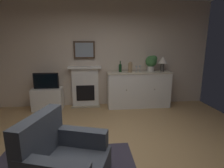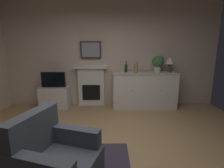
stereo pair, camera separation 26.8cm
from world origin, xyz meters
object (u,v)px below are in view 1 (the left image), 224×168
(fireplace_unit, at_px, (85,87))
(wine_bottle, at_px, (120,68))
(vase_decorative, at_px, (130,67))
(tv_set, at_px, (46,81))
(framed_picture, at_px, (84,50))
(table_lamp, at_px, (163,61))
(wine_glass_left, at_px, (136,68))
(wine_glass_center, at_px, (140,67))
(sideboard_cabinet, at_px, (138,89))
(tv_cabinet, at_px, (48,99))
(armchair, at_px, (63,163))
(potted_plant_small, at_px, (152,62))

(fireplace_unit, distance_m, wine_bottle, 1.07)
(vase_decorative, xyz_separation_m, tv_set, (-2.16, 0.04, -0.33))
(framed_picture, bearing_deg, table_lamp, -6.15)
(wine_glass_left, relative_size, wine_glass_center, 1.00)
(wine_bottle, distance_m, wine_glass_left, 0.43)
(framed_picture, bearing_deg, sideboard_cabinet, -8.83)
(framed_picture, relative_size, sideboard_cabinet, 0.32)
(wine_glass_left, height_order, wine_glass_center, same)
(wine_glass_center, relative_size, tv_cabinet, 0.22)
(framed_picture, relative_size, wine_glass_left, 3.33)
(table_lamp, bearing_deg, tv_cabinet, 179.72)
(wine_glass_left, distance_m, armchair, 3.18)
(wine_glass_center, xyz_separation_m, vase_decorative, (-0.28, -0.08, 0.02))
(framed_picture, xyz_separation_m, tv_set, (-0.98, -0.23, -0.76))
(vase_decorative, height_order, tv_cabinet, vase_decorative)
(wine_glass_left, relative_size, vase_decorative, 0.59)
(wine_bottle, bearing_deg, table_lamp, -2.38)
(fireplace_unit, relative_size, sideboard_cabinet, 0.65)
(table_lamp, bearing_deg, potted_plant_small, 171.13)
(wine_glass_left, height_order, tv_set, wine_glass_left)
(wine_glass_center, relative_size, potted_plant_small, 0.38)
(fireplace_unit, xyz_separation_m, sideboard_cabinet, (1.43, -0.18, -0.07))
(wine_glass_center, bearing_deg, table_lamp, -2.51)
(fireplace_unit, bearing_deg, vase_decorative, -10.87)
(fireplace_unit, relative_size, wine_bottle, 3.79)
(tv_set, bearing_deg, vase_decorative, -1.11)
(vase_decorative, height_order, tv_set, vase_decorative)
(framed_picture, height_order, tv_set, framed_picture)
(table_lamp, bearing_deg, tv_set, -179.85)
(wine_glass_center, distance_m, tv_cabinet, 2.56)
(tv_cabinet, bearing_deg, fireplace_unit, 9.45)
(armchair, bearing_deg, wine_glass_center, 60.68)
(wine_glass_center, bearing_deg, fireplace_unit, 174.11)
(vase_decorative, bearing_deg, potted_plant_small, 9.14)
(wine_glass_center, bearing_deg, vase_decorative, -164.52)
(tv_cabinet, bearing_deg, sideboard_cabinet, -0.36)
(sideboard_cabinet, xyz_separation_m, vase_decorative, (-0.25, -0.05, 0.62))
(sideboard_cabinet, height_order, wine_glass_left, wine_glass_left)
(tv_cabinet, bearing_deg, table_lamp, -0.28)
(wine_bottle, relative_size, tv_set, 0.47)
(tv_cabinet, distance_m, tv_set, 0.48)
(table_lamp, xyz_separation_m, wine_bottle, (-1.13, 0.05, -0.17))
(framed_picture, xyz_separation_m, wine_bottle, (0.93, -0.18, -0.46))
(potted_plant_small, bearing_deg, vase_decorative, -170.86)
(wine_bottle, distance_m, tv_set, 1.93)
(tv_cabinet, bearing_deg, wine_bottle, 0.96)
(fireplace_unit, distance_m, armchair, 2.96)
(tv_set, bearing_deg, wine_glass_center, 0.82)
(sideboard_cabinet, height_order, wine_bottle, wine_bottle)
(tv_set, bearing_deg, fireplace_unit, 10.77)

